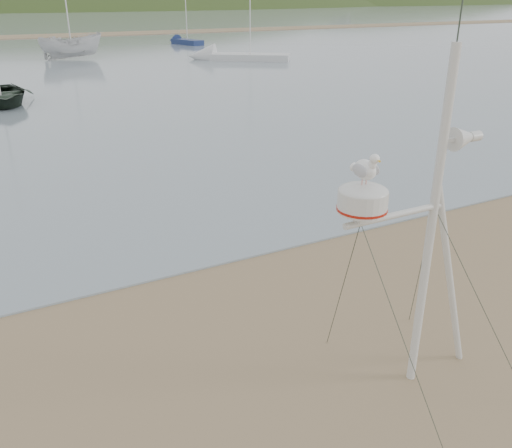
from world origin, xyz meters
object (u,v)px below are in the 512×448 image
boat_white (69,26)px  sailboat_white_near (222,56)px  sailboat_blue_far (181,41)px  mast_rig (421,299)px

boat_white → sailboat_white_near: bearing=-125.5°
boat_white → sailboat_white_near: (10.39, -6.22, -2.28)m
sailboat_blue_far → mast_rig: bearing=-107.4°
sailboat_blue_far → sailboat_white_near: size_ratio=0.69×
mast_rig → boat_white: size_ratio=1.06×
mast_rig → sailboat_white_near: size_ratio=0.67×
mast_rig → sailboat_white_near: 39.18m
boat_white → sailboat_white_near: size_ratio=0.63×
boat_white → sailboat_blue_far: (12.84, 9.48, -2.28)m
mast_rig → sailboat_blue_far: size_ratio=0.98×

